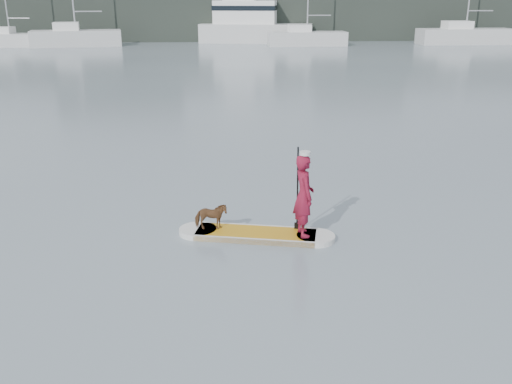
{
  "coord_description": "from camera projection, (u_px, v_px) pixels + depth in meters",
  "views": [
    {
      "loc": [
        1.01,
        -13.73,
        4.81
      ],
      "look_at": [
        1.77,
        -2.76,
        1.0
      ],
      "focal_mm": 40.0,
      "sensor_mm": 36.0,
      "label": 1
    }
  ],
  "objects": [
    {
      "name": "paddle",
      "position": [
        297.0,
        199.0,
        11.86
      ],
      "size": [
        0.1,
        0.3,
        2.0
      ],
      "rotation": [
        0.0,
        0.0,
        -0.21
      ],
      "color": "black",
      "rests_on": "ground"
    },
    {
      "name": "motor_yacht_a",
      "position": [
        251.0,
        23.0,
        60.27
      ],
      "size": [
        12.23,
        5.8,
        7.05
      ],
      "rotation": [
        0.0,
        0.0,
        -0.19
      ],
      "color": "silver",
      "rests_on": "ground"
    },
    {
      "name": "dog",
      "position": [
        211.0,
        217.0,
        11.97
      ],
      "size": [
        0.68,
        0.31,
        0.57
      ],
      "primitive_type": "imported",
      "rotation": [
        0.0,
        0.0,
        1.57
      ],
      "color": "brown",
      "rests_on": "paddleboard"
    },
    {
      "name": "ground",
      "position": [
        179.0,
        195.0,
        14.45
      ],
      "size": [
        140.0,
        140.0,
        0.0
      ],
      "primitive_type": "plane",
      "color": "slate",
      "rests_on": "ground"
    },
    {
      "name": "paddleboard",
      "position": [
        256.0,
        234.0,
        11.95
      ],
      "size": [
        3.24,
        1.33,
        0.12
      ],
      "rotation": [
        0.0,
        0.0,
        -0.21
      ],
      "color": "orange",
      "rests_on": "ground"
    },
    {
      "name": "sailboat_b",
      "position": [
        10.0,
        38.0,
        55.79
      ],
      "size": [
        7.89,
        3.07,
        11.44
      ],
      "rotation": [
        0.0,
        0.0,
        -0.1
      ],
      "color": "silver",
      "rests_on": "ground"
    },
    {
      "name": "shore_building_east",
      "position": [
        363.0,
        2.0,
        65.22
      ],
      "size": [
        10.0,
        4.0,
        8.0
      ],
      "primitive_type": "cube",
      "color": "black",
      "rests_on": "ground"
    },
    {
      "name": "shore_mass",
      "position": [
        206.0,
        12.0,
        63.43
      ],
      "size": [
        90.0,
        6.0,
        6.0
      ],
      "primitive_type": "cube",
      "color": "black",
      "rests_on": "ground"
    },
    {
      "name": "sailboat_e",
      "position": [
        306.0,
        37.0,
        56.82
      ],
      "size": [
        7.82,
        2.7,
        11.27
      ],
      "rotation": [
        0.0,
        0.0,
        0.02
      ],
      "color": "silver",
      "rests_on": "ground"
    },
    {
      "name": "paddler",
      "position": [
        304.0,
        196.0,
        11.52
      ],
      "size": [
        0.49,
        0.67,
        1.7
      ],
      "primitive_type": "imported",
      "rotation": [
        0.0,
        0.0,
        1.7
      ],
      "color": "maroon",
      "rests_on": "paddleboard"
    },
    {
      "name": "white_cap",
      "position": [
        305.0,
        153.0,
        11.23
      ],
      "size": [
        0.22,
        0.22,
        0.07
      ],
      "primitive_type": "cylinder",
      "color": "silver",
      "rests_on": "paddler"
    },
    {
      "name": "sailboat_c",
      "position": [
        76.0,
        37.0,
        56.08
      ],
      "size": [
        8.94,
        4.3,
        12.31
      ],
      "rotation": [
        0.0,
        0.0,
        0.17
      ],
      "color": "silver",
      "rests_on": "ground"
    },
    {
      "name": "sailboat_f",
      "position": [
        465.0,
        34.0,
        58.76
      ],
      "size": [
        9.71,
        3.01,
        14.47
      ],
      "rotation": [
        0.0,
        0.0,
        0.02
      ],
      "color": "silver",
      "rests_on": "ground"
    }
  ]
}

